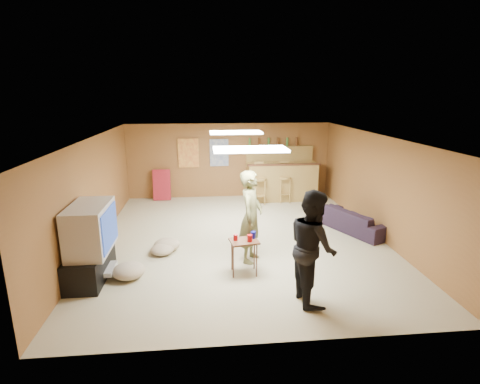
{
  "coord_description": "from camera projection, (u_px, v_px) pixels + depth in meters",
  "views": [
    {
      "loc": [
        -0.76,
        -7.52,
        3.06
      ],
      "look_at": [
        0.0,
        0.2,
        1.0
      ],
      "focal_mm": 28.0,
      "sensor_mm": 36.0,
      "label": 1
    }
  ],
  "objects": [
    {
      "name": "cup_blue",
      "position": [
        253.0,
        235.0,
        6.49
      ],
      "size": [
        0.1,
        0.1,
        0.12
      ],
      "primitive_type": "cylinder",
      "rotation": [
        0.0,
        0.0,
        0.19
      ],
      "color": "navy",
      "rests_on": "tray_table"
    },
    {
      "name": "bar_stool_left",
      "position": [
        260.0,
        183.0,
        10.49
      ],
      "size": [
        0.5,
        0.5,
        1.23
      ],
      "primitive_type": null,
      "rotation": [
        0.0,
        0.0,
        0.35
      ],
      "color": "olive",
      "rests_on": "ground"
    },
    {
      "name": "sofa",
      "position": [
        354.0,
        220.0,
        8.52
      ],
      "size": [
        1.35,
        1.87,
        0.51
      ],
      "primitive_type": "imported",
      "rotation": [
        0.0,
        0.0,
        2.0
      ],
      "color": "black",
      "rests_on": "ground"
    },
    {
      "name": "person_olive",
      "position": [
        251.0,
        217.0,
        6.86
      ],
      "size": [
        0.63,
        0.74,
        1.72
      ],
      "primitive_type": "imported",
      "rotation": [
        0.0,
        0.0,
        1.16
      ],
      "color": "brown",
      "rests_on": "ground"
    },
    {
      "name": "cup_red_near",
      "position": [
        236.0,
        237.0,
        6.4
      ],
      "size": [
        0.08,
        0.08,
        0.1
      ],
      "primitive_type": "cylinder",
      "rotation": [
        0.0,
        0.0,
        0.09
      ],
      "color": "#B10B10",
      "rests_on": "tray_table"
    },
    {
      "name": "ceiling_panel_back",
      "position": [
        236.0,
        132.0,
        8.69
      ],
      "size": [
        1.2,
        0.6,
        0.04
      ],
      "primitive_type": "cube",
      "color": "white",
      "rests_on": "ceiling"
    },
    {
      "name": "bar_counter",
      "position": [
        282.0,
        182.0,
        10.93
      ],
      "size": [
        2.0,
        0.6,
        1.1
      ],
      "primitive_type": "cube",
      "color": "olive",
      "rests_on": "ground"
    },
    {
      "name": "bottle_row",
      "position": [
        273.0,
        142.0,
        11.04
      ],
      "size": [
        1.48,
        0.08,
        0.26
      ],
      "primitive_type": null,
      "color": "#3F7233",
      "rests_on": "bar_shelf"
    },
    {
      "name": "ground",
      "position": [
        241.0,
        239.0,
        8.09
      ],
      "size": [
        7.0,
        7.0,
        0.0
      ],
      "primitive_type": "plane",
      "color": "tan",
      "rests_on": "ground"
    },
    {
      "name": "bar_lip",
      "position": [
        284.0,
        165.0,
        10.55
      ],
      "size": [
        2.1,
        0.12,
        0.05
      ],
      "primitive_type": "cube",
      "color": "#422415",
      "rests_on": "bar_counter"
    },
    {
      "name": "cushion_near_tv",
      "position": [
        167.0,
        245.0,
        7.49
      ],
      "size": [
        0.64,
        0.64,
        0.23
      ],
      "primitive_type": "ellipsoid",
      "rotation": [
        0.0,
        0.0,
        -0.28
      ],
      "color": "gray",
      "rests_on": "ground"
    },
    {
      "name": "ceiling_panel_front",
      "position": [
        250.0,
        149.0,
        6.09
      ],
      "size": [
        1.2,
        0.6,
        0.04
      ],
      "primitive_type": "cube",
      "color": "white",
      "rests_on": "ceiling"
    },
    {
      "name": "wall_right",
      "position": [
        379.0,
        186.0,
        8.09
      ],
      "size": [
        0.02,
        7.0,
        2.2
      ],
      "primitive_type": "cube",
      "color": "brown",
      "rests_on": "ground"
    },
    {
      "name": "bar_backing",
      "position": [
        279.0,
        157.0,
        11.21
      ],
      "size": [
        2.0,
        0.14,
        0.6
      ],
      "primitive_type": "cube",
      "color": "olive",
      "rests_on": "bar_counter"
    },
    {
      "name": "person_black",
      "position": [
        313.0,
        247.0,
        5.52
      ],
      "size": [
        0.72,
        0.89,
        1.73
      ],
      "primitive_type": "imported",
      "rotation": [
        0.0,
        0.0,
        1.65
      ],
      "color": "black",
      "rests_on": "ground"
    },
    {
      "name": "tv_stand",
      "position": [
        90.0,
        264.0,
        6.33
      ],
      "size": [
        0.55,
        1.3,
        0.5
      ],
      "primitive_type": "cube",
      "color": "black",
      "rests_on": "ground"
    },
    {
      "name": "wall_front",
      "position": [
        270.0,
        263.0,
        4.44
      ],
      "size": [
        6.0,
        0.02,
        2.2
      ],
      "primitive_type": "cube",
      "color": "brown",
      "rests_on": "ground"
    },
    {
      "name": "wall_back",
      "position": [
        229.0,
        161.0,
        11.17
      ],
      "size": [
        6.0,
        0.02,
        2.2
      ],
      "primitive_type": "cube",
      "color": "brown",
      "rests_on": "ground"
    },
    {
      "name": "cup_red_far",
      "position": [
        250.0,
        238.0,
        6.34
      ],
      "size": [
        0.09,
        0.09,
        0.12
      ],
      "primitive_type": "cylinder",
      "rotation": [
        0.0,
        0.0,
        -0.09
      ],
      "color": "#B10B10",
      "rests_on": "tray_table"
    },
    {
      "name": "tray_table",
      "position": [
        244.0,
        257.0,
        6.48
      ],
      "size": [
        0.53,
        0.45,
        0.61
      ],
      "primitive_type": "cube",
      "rotation": [
        0.0,
        0.0,
        0.16
      ],
      "color": "#422415",
      "rests_on": "ground"
    },
    {
      "name": "ceiling",
      "position": [
        241.0,
        137.0,
        7.53
      ],
      "size": [
        6.0,
        7.0,
        0.02
      ],
      "primitive_type": "cube",
      "color": "silver",
      "rests_on": "ground"
    },
    {
      "name": "wall_left",
      "position": [
        93.0,
        193.0,
        7.52
      ],
      "size": [
        0.02,
        7.0,
        2.2
      ],
      "primitive_type": "cube",
      "color": "brown",
      "rests_on": "ground"
    },
    {
      "name": "tv_body",
      "position": [
        90.0,
        228.0,
        6.17
      ],
      "size": [
        0.6,
        1.1,
        0.8
      ],
      "primitive_type": "cube",
      "color": "#B2B2B7",
      "rests_on": "tv_stand"
    },
    {
      "name": "folding_chair_stack",
      "position": [
        162.0,
        185.0,
        10.96
      ],
      "size": [
        0.5,
        0.26,
        0.91
      ],
      "primitive_type": "cube",
      "rotation": [
        -0.14,
        0.0,
        0.0
      ],
      "color": "maroon",
      "rests_on": "ground"
    },
    {
      "name": "poster_left",
      "position": [
        188.0,
        153.0,
        10.96
      ],
      "size": [
        0.6,
        0.03,
        0.85
      ],
      "primitive_type": "cube",
      "color": "#BF3F26",
      "rests_on": "wall_back"
    },
    {
      "name": "tv_screen",
      "position": [
        110.0,
        228.0,
        6.2
      ],
      "size": [
        0.02,
        0.95,
        0.65
      ],
      "primitive_type": "cube",
      "color": "navy",
      "rests_on": "tv_body"
    },
    {
      "name": "cushion_far",
      "position": [
        129.0,
        271.0,
        6.37
      ],
      "size": [
        0.73,
        0.73,
        0.25
      ],
      "primitive_type": "ellipsoid",
      "rotation": [
        0.0,
        0.0,
        -0.41
      ],
      "color": "gray",
      "rests_on": "ground"
    },
    {
      "name": "cushion_mid",
      "position": [
        162.0,
        249.0,
        7.3
      ],
      "size": [
        0.5,
        0.5,
        0.2
      ],
      "primitive_type": "ellipsoid",
      "rotation": [
        0.0,
        0.0,
        -0.13
      ],
      "color": "gray",
      "rests_on": "ground"
    },
    {
      "name": "dvd_box",
      "position": [
        104.0,
        269.0,
        6.37
      ],
      "size": [
        0.35,
        0.5,
        0.08
      ],
      "primitive_type": "cube",
      "color": "#B2B2B7",
      "rests_on": "tv_stand"
    },
    {
      "name": "bar_stool_right",
      "position": [
        285.0,
        181.0,
        10.67
      ],
      "size": [
        0.5,
        0.5,
        1.26
      ],
      "primitive_type": null,
      "rotation": [
        0.0,
        0.0,
        0.29
      ],
      "color": "olive",
      "rests_on": "ground"
    },
    {
      "name": "poster_right",
      "position": [
        219.0,
        153.0,
        11.04
      ],
      "size": [
        0.55,
        0.03,
        0.8
      ],
      "primitive_type": "cube",
      "color": "#334C99",
      "rests_on": "wall_back"
    },
    {
      "name": "bar_shelf",
      "position": [
        280.0,
        147.0,
        11.12
      ],
      "size": [
        2.0,
        0.18,
        0.05
      ],
      "primitive_type": "cube",
      "color": "olive",
      "rests_on": "bar_backing"
    }
  ]
}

